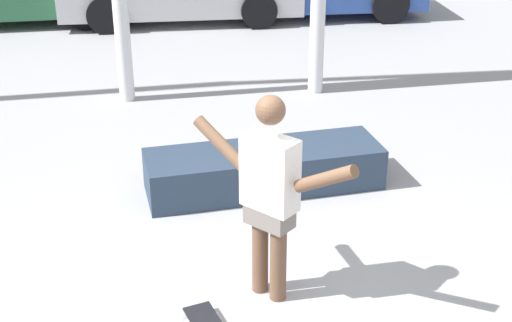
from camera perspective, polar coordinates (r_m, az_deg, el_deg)
ground_plane at (r=5.54m, az=1.45°, el=-11.69°), size 36.00×36.00×0.00m
skateboarder at (r=5.21m, az=1.11°, el=-2.38°), size 1.07×1.11×1.65m
grind_box at (r=7.13m, az=0.66°, el=-0.64°), size 2.42×0.99×0.42m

